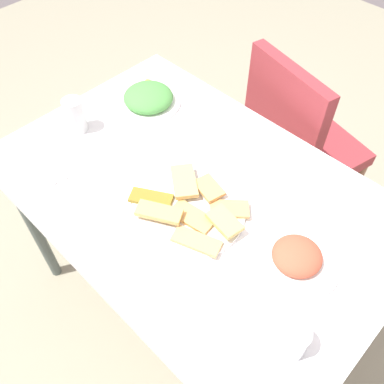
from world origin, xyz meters
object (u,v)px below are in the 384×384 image
Objects in this scene: salad_plate_greens at (148,98)px; salad_plate_rice at (296,257)px; soda_can at (75,115)px; drinking_glass at (292,340)px; spoon at (43,170)px; dining_table at (194,207)px; paper_napkin at (39,173)px; fork at (33,176)px; dining_chair at (296,140)px; pide_platter at (189,210)px.

salad_plate_greens is 0.78m from salad_plate_rice.
soda_can is (-0.83, -0.10, 0.04)m from salad_plate_rice.
drinking_glass is 0.88m from spoon.
paper_napkin is at bearing -142.91° from dining_table.
dining_chair is at bearing 49.31° from fork.
dining_table is at bearing -178.33° from salad_plate_rice.
fork reaches higher than dining_table.
fork is (-0.39, -0.31, 0.09)m from dining_table.
dining_table is 7.83× the size of paper_napkin.
soda_can is at bearing 89.11° from fork.
dining_table is 7.35× the size of fork.
spoon is (-0.44, -0.21, -0.01)m from pide_platter.
fork reaches higher than paper_napkin.
drinking_glass is at bearing 7.08° from paper_napkin.
dining_table is 0.54m from drinking_glass.
pide_platter reaches higher than spoon.
paper_napkin is 0.02m from fork.
salad_plate_rice is at bearing 1.67° from dining_table.
drinking_glass reaches higher than dining_table.
soda_can is at bearing -178.55° from pide_platter.
salad_plate_greens reaches higher than fork.
dining_table is at bearing -87.37° from dining_chair.
pide_platter is 3.46× the size of drinking_glass.
fork is at bearing -111.86° from spoon.
pide_platter reaches higher than fork.
dining_table is at bearing 10.37° from soda_can.
drinking_glass is at bearing -11.81° from fork.
salad_plate_greens is at bearing 167.87° from salad_plate_rice.
salad_plate_greens is at bearing 91.31° from paper_napkin.
soda_can is 0.96m from drinking_glass.
spoon is at bearing -111.38° from dining_chair.
drinking_glass is at bearing -58.27° from salad_plate_rice.
spoon is at bearing -174.08° from drinking_glass.
salad_plate_rice is 2.42× the size of drinking_glass.
soda_can is 0.77× the size of paper_napkin.
paper_napkin is at bearing 69.96° from fork.
dining_chair reaches higher than soda_can.
fork is (0.00, -0.02, 0.00)m from paper_napkin.
drinking_glass is (0.89, -0.36, 0.02)m from salad_plate_greens.
salad_plate_rice is 1.41× the size of fork.
dining_chair is 1.06m from fork.
fork is at bearing -70.85° from soda_can.
dining_table is at bearing 37.09° from paper_napkin.
salad_plate_rice is 0.81m from spoon.
dining_chair is 0.91m from soda_can.
pide_platter is 0.49m from spoon.
dining_chair is at bearing 96.31° from pide_platter.
pide_platter is at bearing 26.81° from paper_napkin.
dining_table is 0.13m from pide_platter.
salad_plate_rice is at bearing -58.30° from dining_chair.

